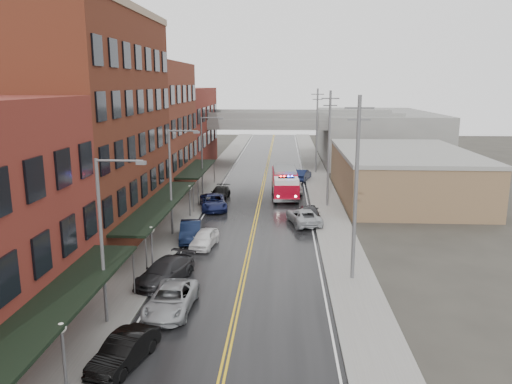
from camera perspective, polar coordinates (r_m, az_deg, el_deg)
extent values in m
cube|color=black|center=(48.01, 0.01, -3.00)|extent=(11.00, 160.00, 0.02)
cube|color=slate|center=(48.93, -8.56, -2.76)|extent=(3.00, 160.00, 0.15)
cube|color=slate|center=(48.15, 8.73, -3.02)|extent=(3.00, 160.00, 0.15)
cube|color=gray|center=(48.63, -6.66, -2.80)|extent=(0.30, 160.00, 0.15)
cube|color=gray|center=(48.01, 6.77, -3.00)|extent=(0.30, 160.00, 0.15)
cube|color=#4F2115|center=(42.50, -18.89, 6.68)|extent=(9.00, 20.00, 18.00)
cube|color=brown|center=(59.15, -12.46, 6.99)|extent=(9.00, 15.00, 15.00)
cube|color=maroon|center=(76.21, -8.88, 7.13)|extent=(9.00, 20.00, 12.00)
cube|color=brown|center=(58.69, 16.39, 1.81)|extent=(14.00, 22.00, 5.00)
cube|color=slate|center=(88.02, 13.39, 6.31)|extent=(18.00, 30.00, 8.00)
cube|color=black|center=(24.60, -21.83, -11.79)|extent=(2.60, 16.00, 0.18)
cylinder|color=slate|center=(31.30, -13.80, -8.99)|extent=(0.10, 0.10, 3.00)
cube|color=black|center=(41.66, -10.90, -1.36)|extent=(2.60, 18.00, 0.18)
cylinder|color=slate|center=(33.82, -12.42, -7.29)|extent=(0.10, 0.10, 3.00)
cylinder|color=slate|center=(49.93, -7.18, -0.73)|extent=(0.10, 0.10, 3.00)
cube|color=black|center=(58.43, -6.77, 2.68)|extent=(2.60, 13.00, 0.18)
cylinder|color=slate|center=(52.62, -6.63, -0.04)|extent=(0.10, 0.10, 3.00)
cylinder|color=slate|center=(64.45, -4.80, 2.27)|extent=(0.10, 0.10, 3.00)
cylinder|color=#59595B|center=(23.26, -21.07, -17.59)|extent=(0.14, 0.14, 2.80)
sphere|color=silver|center=(22.57, -21.38, -14.27)|extent=(0.44, 0.44, 0.44)
cylinder|color=#59595B|center=(35.32, -11.80, -6.59)|extent=(0.14, 0.14, 2.80)
sphere|color=silver|center=(34.87, -11.91, -4.25)|extent=(0.44, 0.44, 0.44)
cylinder|color=#59595B|center=(48.43, -7.57, -1.27)|extent=(0.14, 0.14, 2.80)
sphere|color=silver|center=(48.11, -7.62, 0.47)|extent=(0.44, 0.44, 0.44)
cylinder|color=#59595B|center=(27.25, -17.22, -5.72)|extent=(0.18, 0.18, 9.00)
cylinder|color=#59595B|center=(25.87, -15.34, 3.47)|extent=(2.40, 0.12, 0.12)
cube|color=#59595B|center=(25.55, -12.99, 3.27)|extent=(0.50, 0.22, 0.18)
cylinder|color=#59595B|center=(42.12, -9.73, 0.93)|extent=(0.18, 0.18, 9.00)
cylinder|color=#59595B|center=(41.24, -8.32, 6.92)|extent=(2.40, 0.12, 0.12)
cube|color=#59595B|center=(41.04, -6.80, 6.80)|extent=(0.50, 0.22, 0.18)
cylinder|color=#59595B|center=(57.60, -6.20, 4.07)|extent=(0.18, 0.18, 9.00)
cylinder|color=#59595B|center=(56.96, -5.10, 8.45)|extent=(2.40, 0.12, 0.12)
cube|color=#59595B|center=(56.81, -3.99, 8.36)|extent=(0.50, 0.22, 0.18)
cylinder|color=#59595B|center=(32.26, 11.34, 0.12)|extent=(0.24, 0.24, 12.00)
cube|color=#59595B|center=(31.60, 11.74, 9.37)|extent=(1.80, 0.12, 0.12)
cube|color=#59595B|center=(31.64, 11.69, 8.11)|extent=(1.40, 0.12, 0.12)
cylinder|color=#59595B|center=(51.87, 8.32, 4.78)|extent=(0.24, 0.24, 12.00)
cube|color=#59595B|center=(51.46, 8.51, 10.53)|extent=(1.80, 0.12, 0.12)
cube|color=#59595B|center=(51.48, 8.48, 9.75)|extent=(1.40, 0.12, 0.12)
cylinder|color=#59595B|center=(71.69, 6.96, 6.87)|extent=(0.24, 0.24, 12.00)
cube|color=#59595B|center=(71.39, 7.07, 11.02)|extent=(1.80, 0.12, 0.12)
cube|color=#59595B|center=(71.41, 7.05, 10.46)|extent=(1.40, 0.12, 0.12)
cube|color=slate|center=(78.50, 1.35, 7.97)|extent=(40.00, 10.00, 1.50)
cube|color=slate|center=(80.00, -6.60, 5.27)|extent=(1.60, 8.00, 6.00)
cube|color=slate|center=(79.27, 9.34, 5.13)|extent=(1.60, 8.00, 6.00)
cube|color=maroon|center=(58.04, 3.25, 1.37)|extent=(3.02, 6.12, 2.29)
cube|color=maroon|center=(53.95, 3.47, 0.17)|extent=(2.86, 2.97, 1.63)
cube|color=silver|center=(53.73, 3.48, 1.31)|extent=(2.72, 2.74, 0.54)
cube|color=black|center=(54.10, 3.46, 0.56)|extent=(2.83, 1.88, 0.87)
cube|color=slate|center=(57.81, 3.27, 2.64)|extent=(2.73, 5.67, 0.33)
cube|color=black|center=(53.67, 3.49, 1.68)|extent=(1.76, 0.39, 0.15)
sphere|color=#FF0C0C|center=(53.62, 2.85, 1.78)|extent=(0.22, 0.22, 0.22)
sphere|color=#1933FF|center=(53.69, 4.13, 1.77)|extent=(0.22, 0.22, 0.22)
cylinder|color=black|center=(53.97, 2.20, -0.70)|extent=(1.11, 0.44, 1.09)
cylinder|color=black|center=(54.10, 4.73, -0.70)|extent=(1.11, 0.44, 1.09)
cylinder|color=black|center=(57.69, 2.08, 0.15)|extent=(1.11, 0.44, 1.09)
cylinder|color=black|center=(57.81, 4.45, 0.15)|extent=(1.11, 0.44, 1.09)
cylinder|color=black|center=(60.35, 2.00, 0.70)|extent=(1.11, 0.44, 1.09)
cylinder|color=black|center=(60.47, 4.27, 0.69)|extent=(1.11, 0.44, 1.09)
imported|color=black|center=(24.70, -14.84, -17.13)|extent=(2.53, 4.52, 1.41)
imported|color=gray|center=(29.27, -9.67, -12.00)|extent=(2.55, 5.25, 1.44)
imported|color=black|center=(33.23, -10.35, -8.93)|extent=(3.67, 5.61, 1.51)
imported|color=white|center=(39.79, -5.92, -5.30)|extent=(2.14, 4.23, 1.38)
imported|color=black|center=(41.51, -7.48, -4.46)|extent=(2.27, 4.90, 1.56)
imported|color=#111741|center=(51.36, -4.91, -1.16)|extent=(3.67, 5.92, 1.53)
imported|color=black|center=(56.03, -4.16, -0.12)|extent=(2.19, 4.68, 1.32)
imported|color=#A5A9AD|center=(46.05, 5.47, -2.80)|extent=(3.55, 5.64, 1.45)
imported|color=#272729|center=(47.62, 6.02, -2.31)|extent=(2.17, 4.99, 1.43)
imported|color=silver|center=(59.24, 4.35, 0.74)|extent=(2.13, 4.98, 1.68)
imported|color=#0E1634|center=(66.61, 5.26, 1.96)|extent=(2.83, 4.97, 1.55)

